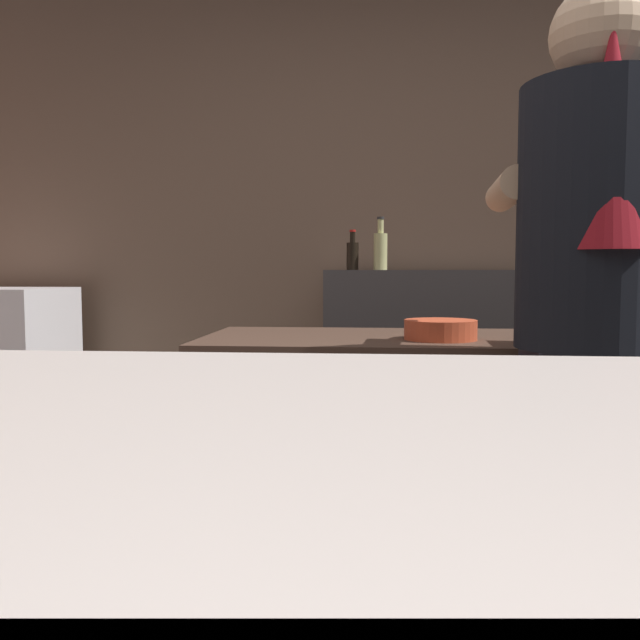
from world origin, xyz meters
name	(u,v)px	position (x,y,z in m)	size (l,w,h in m)	color
wall_back	(410,219)	(0.00, 2.20, 1.35)	(5.20, 0.10, 2.70)	brown
prep_counter	(550,482)	(0.35, 0.76, 0.44)	(2.10, 0.60, 0.88)	#493327
back_shelf	(429,382)	(0.08, 1.92, 0.54)	(1.00, 0.36, 1.09)	#3C3838
bartender	(593,309)	(0.31, 0.30, 0.99)	(0.44, 0.52, 1.71)	#292731
mixing_bowl	(440,330)	(0.01, 0.67, 0.91)	(0.21, 0.21, 0.06)	#D55230
bottle_hot_sauce	(353,255)	(-0.29, 1.87, 1.16)	(0.06, 0.06, 0.19)	black
bottle_olive_oil	(380,249)	(-0.16, 1.86, 1.18)	(0.06, 0.06, 0.25)	#CCCA82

